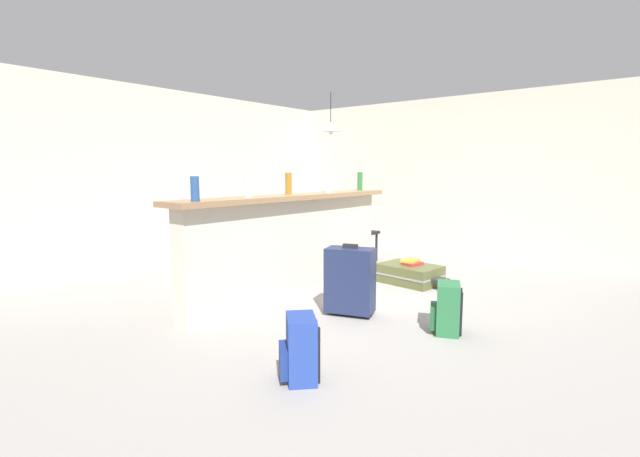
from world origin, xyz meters
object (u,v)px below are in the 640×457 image
object	(u,v)px
bottle_green	(360,181)
suitcase_flat_olive	(410,274)
bottle_blue	(195,189)
bottle_white	(248,185)
pendant_lamp	(331,127)
backpack_green	(447,309)
bottle_clear	(329,182)
dining_table	(327,215)
dining_chair_near_partition	(357,226)
backpack_blue	(300,349)
suitcase_upright_navy	(350,280)
bottle_amber	(288,183)
book_stack	(411,262)

from	to	relation	value
bottle_green	suitcase_flat_olive	distance (m)	1.31
bottle_blue	bottle_white	size ratio (longest dim) A/B	0.91
pendant_lamp	backpack_green	xyz separation A→B (m)	(-2.05, -2.80, -1.79)
bottle_clear	suitcase_flat_olive	xyz separation A→B (m)	(0.70, -0.69, -1.09)
dining_table	backpack_green	size ratio (longest dim) A/B	2.62
dining_chair_near_partition	backpack_blue	distance (m)	3.95
pendant_lamp	suitcase_upright_navy	xyz separation A→B (m)	(-2.17, -1.90, -1.66)
bottle_amber	suitcase_upright_navy	bearing A→B (deg)	-99.83
bottle_blue	bottle_amber	bearing A→B (deg)	6.91
dining_chair_near_partition	backpack_green	xyz separation A→B (m)	(-2.04, -2.29, -0.31)
dining_table	backpack_blue	world-z (taller)	dining_table
pendant_lamp	bottle_green	bearing A→B (deg)	-125.98
dining_table	book_stack	distance (m)	2.01
bottle_blue	bottle_green	size ratio (longest dim) A/B	0.91
bottle_blue	dining_chair_near_partition	xyz separation A→B (m)	(3.28, 0.63, -0.68)
dining_table	pendant_lamp	distance (m)	1.34
bottle_blue	book_stack	xyz separation A→B (m)	(2.59, -0.63, -0.94)
backpack_green	bottle_green	bearing A→B (deg)	53.50
pendant_lamp	backpack_blue	world-z (taller)	pendant_lamp
bottle_blue	bottle_white	distance (m)	0.67
backpack_green	suitcase_upright_navy	bearing A→B (deg)	97.20
dining_table	backpack_blue	xyz separation A→B (m)	(-3.45, -2.48, -0.44)
backpack_green	suitcase_upright_navy	xyz separation A→B (m)	(-0.11, 0.90, 0.13)
dining_chair_near_partition	suitcase_upright_navy	size ratio (longest dim) A/B	1.39
bottle_white	bottle_clear	xyz separation A→B (m)	(1.20, -0.03, 0.00)
bottle_amber	suitcase_upright_navy	size ratio (longest dim) A/B	0.34
backpack_green	bottle_clear	bearing A→B (deg)	70.24
bottle_blue	suitcase_upright_navy	distance (m)	1.61
bottle_white	suitcase_flat_olive	bearing A→B (deg)	-20.90
dining_chair_near_partition	suitcase_upright_navy	distance (m)	2.56
bottle_white	bottle_amber	distance (m)	0.63
book_stack	bottle_green	bearing A→B (deg)	94.43
backpack_blue	bottle_blue	bearing A→B (deg)	82.84
backpack_green	book_stack	world-z (taller)	backpack_green
pendant_lamp	suitcase_flat_olive	world-z (taller)	pendant_lamp
bottle_green	suitcase_flat_olive	xyz separation A→B (m)	(0.02, -0.72, -1.09)
dining_table	suitcase_flat_olive	size ratio (longest dim) A/B	1.28
bottle_white	suitcase_upright_navy	bearing A→B (deg)	-61.05
bottle_white	backpack_blue	size ratio (longest dim) A/B	0.54
suitcase_upright_navy	bottle_amber	bearing A→B (deg)	80.17
book_stack	backpack_green	bearing A→B (deg)	-142.61
bottle_green	pendant_lamp	size ratio (longest dim) A/B	0.36
bottle_blue	book_stack	world-z (taller)	bottle_blue
bottle_blue	dining_table	xyz separation A→B (m)	(3.29, 1.21, -0.55)
backpack_green	book_stack	xyz separation A→B (m)	(1.34, 1.03, 0.05)
pendant_lamp	suitcase_flat_olive	xyz separation A→B (m)	(-0.74, -1.77, -1.88)
bottle_amber	dining_table	xyz separation A→B (m)	(2.00, 1.05, -0.56)
suitcase_upright_navy	bottle_green	bearing A→B (deg)	30.99
bottle_clear	suitcase_flat_olive	world-z (taller)	bottle_clear
bottle_clear	pendant_lamp	xyz separation A→B (m)	(1.44, 1.08, 0.79)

